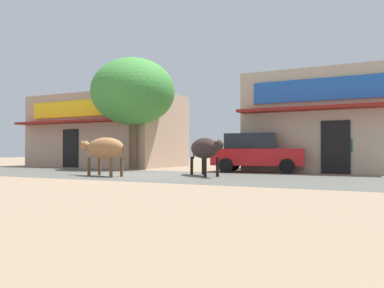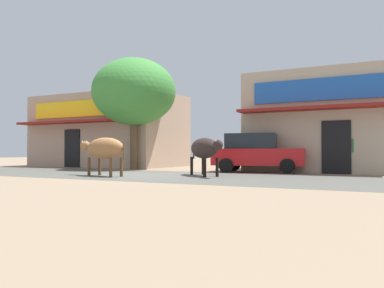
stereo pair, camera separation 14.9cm
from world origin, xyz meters
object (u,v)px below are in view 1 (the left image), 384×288
at_px(pedestrian_by_shop, 353,150).
at_px(cow_far_dark, 205,149).
at_px(roadside_tree, 133,92).
at_px(cow_near_brown, 104,149).
at_px(parked_hatchback_car, 256,152).
at_px(cafe_chair_near_tree, 78,158).

bearing_deg(pedestrian_by_shop, cow_far_dark, -141.01).
bearing_deg(roadside_tree, cow_near_brown, -65.37).
xyz_separation_m(parked_hatchback_car, cafe_chair_near_tree, (-10.30, 0.39, -0.33)).
distance_m(cow_near_brown, cow_far_dark, 3.62).
relative_size(cow_near_brown, cow_far_dark, 1.12).
relative_size(roadside_tree, cafe_chair_near_tree, 5.99).
xyz_separation_m(pedestrian_by_shop, cafe_chair_near_tree, (-14.08, -0.10, -0.42)).
bearing_deg(cow_far_dark, cow_near_brown, -150.63).
bearing_deg(cafe_chair_near_tree, pedestrian_by_shop, 0.42).
bearing_deg(cow_far_dark, cafe_chair_near_tree, 158.71).
relative_size(parked_hatchback_car, cow_far_dark, 1.78).
bearing_deg(pedestrian_by_shop, roadside_tree, -176.72).
bearing_deg(parked_hatchback_car, cow_near_brown, -128.56).
bearing_deg(cow_near_brown, parked_hatchback_car, 51.44).
relative_size(parked_hatchback_car, pedestrian_by_shop, 2.53).
height_order(pedestrian_by_shop, cafe_chair_near_tree, pedestrian_by_shop).
bearing_deg(parked_hatchback_car, cafe_chair_near_tree, 177.84).
bearing_deg(cow_near_brown, cafe_chair_near_tree, 139.03).
bearing_deg(pedestrian_by_shop, parked_hatchback_car, -172.62).
bearing_deg(cow_far_dark, parked_hatchback_car, 75.01).
relative_size(roadside_tree, cow_near_brown, 2.17).
height_order(parked_hatchback_car, cafe_chair_near_tree, parked_hatchback_car).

